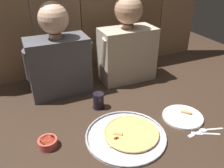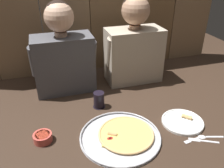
% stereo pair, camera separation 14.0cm
% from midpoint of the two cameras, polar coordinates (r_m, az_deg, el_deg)
% --- Properties ---
extents(ground_plane, '(3.20, 3.20, 0.00)m').
position_cam_midpoint_polar(ground_plane, '(1.43, 4.64, -8.20)').
color(ground_plane, '#332319').
extents(pizza_tray, '(0.44, 0.44, 0.03)m').
position_cam_midpoint_polar(pizza_tray, '(1.29, 5.78, -12.49)').
color(pizza_tray, '#B2B2B7').
rests_on(pizza_tray, ground).
extents(dinner_plate, '(0.24, 0.24, 0.03)m').
position_cam_midpoint_polar(dinner_plate, '(1.46, 19.56, -8.72)').
color(dinner_plate, white).
rests_on(dinner_plate, ground).
extents(drinking_glass, '(0.08, 0.08, 0.10)m').
position_cam_midpoint_polar(drinking_glass, '(1.49, -0.51, -3.98)').
color(drinking_glass, black).
rests_on(drinking_glass, ground).
extents(dipping_bowl, '(0.10, 0.10, 0.04)m').
position_cam_midpoint_polar(dipping_bowl, '(1.28, -13.54, -12.62)').
color(dipping_bowl, '#CC4C42').
rests_on(dipping_bowl, ground).
extents(table_fork, '(0.13, 0.03, 0.01)m').
position_cam_midpoint_polar(table_fork, '(1.37, 22.18, -12.53)').
color(table_fork, silver).
rests_on(table_fork, ground).
extents(table_knife, '(0.15, 0.09, 0.01)m').
position_cam_midpoint_polar(table_knife, '(1.38, 24.24, -12.62)').
color(table_knife, silver).
rests_on(table_knife, ground).
extents(table_spoon, '(0.14, 0.06, 0.01)m').
position_cam_midpoint_polar(table_spoon, '(1.41, 24.75, -11.67)').
color(table_spoon, silver).
rests_on(table_spoon, ground).
extents(diner_left, '(0.44, 0.22, 0.62)m').
position_cam_midpoint_polar(diner_left, '(1.61, -9.47, 7.51)').
color(diner_left, '#4C4C51').
rests_on(diner_left, ground).
extents(diner_right, '(0.44, 0.22, 0.63)m').
position_cam_midpoint_polar(diner_right, '(1.74, 7.76, 9.71)').
color(diner_right, '#B2A38E').
rests_on(diner_right, ground).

